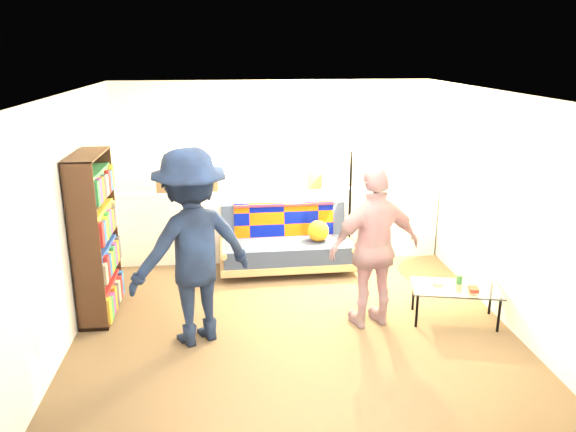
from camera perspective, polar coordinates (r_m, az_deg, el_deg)
The scene contains 10 objects.
ground at distance 6.21m, azimuth 0.39°, elevation -10.39°, with size 5.00×5.00×0.00m, color brown.
room_shell at distance 6.10m, azimuth -0.07°, elevation 5.78°, with size 4.60×5.05×2.45m.
half_wall_ledge at distance 7.68m, azimuth -1.08°, elevation -0.92°, with size 4.45×0.15×1.00m, color silver.
ledge_decor at distance 7.47m, azimuth -2.83°, elevation 3.93°, with size 2.97×0.02×0.45m.
futon_sofa at distance 7.41m, azimuth -0.10°, elevation -2.82°, with size 1.77×0.90×0.75m.
bookshelf at distance 6.37m, azimuth -18.96°, elevation -2.47°, with size 0.30×0.90×1.79m.
coffee_table at distance 6.29m, azimuth 16.75°, elevation -7.15°, with size 1.02×0.70×0.48m.
floor_lamp at distance 7.47m, azimuth 6.44°, elevation 3.57°, with size 0.35×0.29×1.61m.
person_left at distance 5.51m, azimuth -9.74°, elevation -3.22°, with size 1.26×0.72×1.95m, color black.
person_right at distance 5.85m, azimuth 8.79°, elevation -3.25°, with size 1.00×0.42×1.70m, color pink.
Camera 1 is at (-0.61, -5.49, 2.84)m, focal length 35.00 mm.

